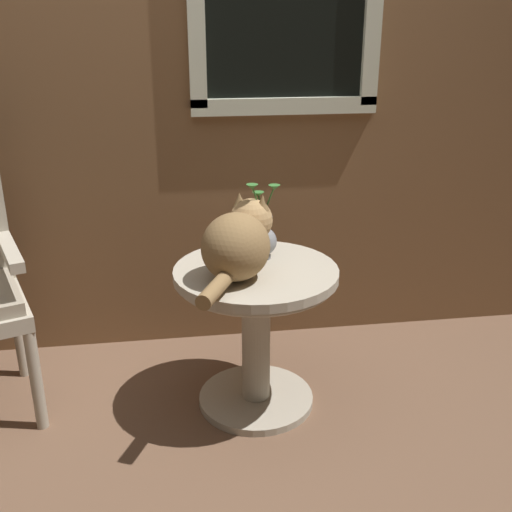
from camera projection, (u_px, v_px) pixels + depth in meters
The scene contains 5 objects.
ground_plane at pixel (187, 427), 2.28m from camera, with size 6.00×6.00×0.00m, color brown.
back_wall at pixel (170, 54), 2.47m from camera, with size 4.00×0.07×2.60m.
wicker_side_table at pixel (256, 311), 2.29m from camera, with size 0.61×0.61×0.58m.
cat at pixel (239, 241), 2.12m from camera, with size 0.33×0.54×0.26m.
pewter_vase_with_ivy at pixel (262, 236), 2.29m from camera, with size 0.13×0.12×0.30m.
Camera 1 is at (-0.01, -1.90, 1.44)m, focal length 42.33 mm.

